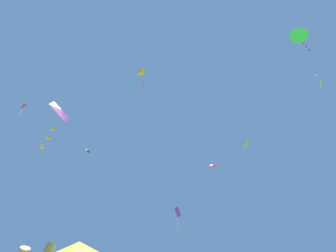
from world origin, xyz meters
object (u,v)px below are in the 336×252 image
kite_orange_box (141,72)px  kite_black_delta (88,151)px  kite_magenta_diamond (60,112)px  kite_lime_box (246,143)px  kite_red_delta (213,165)px  kite_purple_box (178,213)px  kite_cyan_diamond (319,76)px  kite_green_delta (299,36)px  kite_red_diamond (23,106)px

kite_orange_box → kite_black_delta: (-8.26, 16.78, 1.78)m
kite_magenta_diamond → kite_lime_box: kite_lime_box is taller
kite_orange_box → kite_red_delta: kite_orange_box is taller
kite_lime_box → kite_purple_box: size_ratio=0.33×
kite_red_delta → kite_lime_box: (4.16, -0.65, 2.68)m
kite_magenta_diamond → kite_purple_box: (7.17, 15.99, -1.33)m
kite_cyan_diamond → kite_black_delta: 27.90m
kite_green_delta → kite_lime_box: kite_green_delta is taller
kite_lime_box → kite_red_diamond: bearing=-171.9°
kite_red_diamond → kite_magenta_diamond: bearing=-50.8°
kite_red_diamond → kite_lime_box: (26.44, 3.78, -2.55)m
kite_red_delta → kite_purple_box: size_ratio=0.34×
kite_cyan_diamond → kite_black_delta: size_ratio=1.08×
kite_red_diamond → kite_purple_box: bearing=9.3°
kite_orange_box → kite_red_delta: bearing=61.9°
kite_orange_box → kite_red_diamond: kite_red_diamond is taller
kite_magenta_diamond → kite_purple_box: size_ratio=1.37×
kite_cyan_diamond → kite_black_delta: kite_cyan_diamond is taller
kite_red_diamond → kite_red_delta: 23.31m
kite_red_delta → kite_black_delta: size_ratio=0.52×
kite_lime_box → kite_purple_box: bearing=-174.2°
kite_purple_box → kite_black_delta: 15.13m
kite_magenta_diamond → kite_red_delta: (11.63, 17.51, 4.72)m
kite_red_delta → kite_cyan_diamond: kite_cyan_diamond is taller
kite_red_delta → kite_purple_box: bearing=-161.2°
kite_magenta_diamond → kite_black_delta: bearing=102.5°
kite_orange_box → kite_magenta_diamond: (-3.88, -3.00, -5.88)m
kite_black_delta → kite_orange_box: bearing=-63.8°
kite_purple_box → kite_red_diamond: bearing=-170.7°
kite_red_diamond → kite_red_delta: bearing=11.3°
kite_orange_box → kite_lime_box: (11.92, 13.86, 1.52)m
kite_orange_box → kite_black_delta: bearing=116.2°
kite_green_delta → kite_black_delta: 27.49m
kite_lime_box → kite_black_delta: 20.39m
kite_magenta_diamond → kite_cyan_diamond: bearing=16.5°
kite_black_delta → kite_red_delta: bearing=-8.1°
kite_orange_box → kite_red_diamond: size_ratio=1.11×
kite_orange_box → kite_cyan_diamond: 16.33m
kite_red_delta → kite_lime_box: bearing=-8.9°
kite_lime_box → kite_cyan_diamond: size_ratio=0.46×
kite_red_delta → kite_green_delta: bearing=-76.9°
kite_green_delta → kite_black_delta: kite_green_delta is taller
kite_red_diamond → kite_lime_box: kite_red_diamond is taller
kite_cyan_diamond → kite_green_delta: bearing=-130.2°
kite_magenta_diamond → kite_black_delta: 21.66m
kite_red_diamond → kite_black_delta: bearing=47.0°
kite_green_delta → kite_cyan_diamond: size_ratio=1.50×
kite_purple_box → kite_cyan_diamond: bearing=-38.9°
kite_red_diamond → kite_magenta_diamond: 19.58m
kite_red_diamond → kite_black_delta: kite_red_diamond is taller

